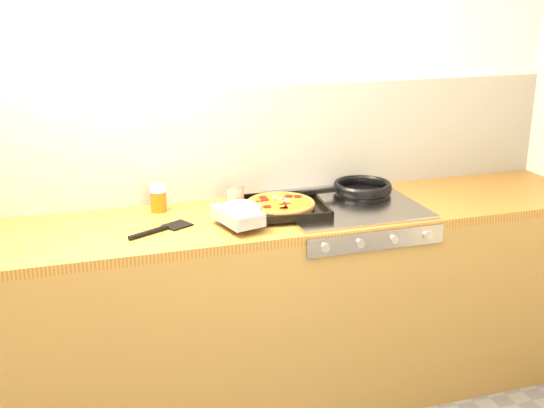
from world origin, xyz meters
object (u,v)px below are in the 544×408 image
object	(u,v)px
pizza_on_tray	(268,207)
juice_glass	(158,198)
frying_pan	(361,189)
tomato_can	(236,197)

from	to	relation	value
pizza_on_tray	juice_glass	size ratio (longest dim) A/B	4.33
pizza_on_tray	juice_glass	bearing A→B (deg)	153.38
pizza_on_tray	frying_pan	xyz separation A→B (m)	(0.49, 0.14, -0.00)
pizza_on_tray	frying_pan	size ratio (longest dim) A/B	1.13
juice_glass	frying_pan	bearing A→B (deg)	-4.58
tomato_can	juice_glass	world-z (taller)	juice_glass
frying_pan	juice_glass	bearing A→B (deg)	175.42
pizza_on_tray	frying_pan	bearing A→B (deg)	15.99
frying_pan	juice_glass	world-z (taller)	juice_glass
tomato_can	juice_glass	bearing A→B (deg)	169.94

